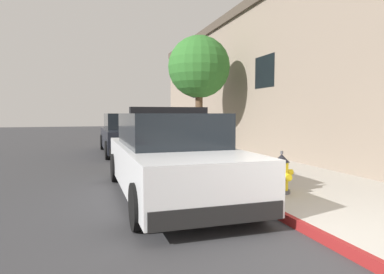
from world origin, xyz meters
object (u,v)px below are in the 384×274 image
parked_car_silver_ahead (128,134)px  street_tree (199,68)px  police_cruiser (170,157)px  fire_hydrant (282,174)px

parked_car_silver_ahead → street_tree: size_ratio=1.11×
parked_car_silver_ahead → street_tree: bearing=-22.9°
police_cruiser → street_tree: street_tree is taller
police_cruiser → fire_hydrant: size_ratio=6.37×
parked_car_silver_ahead → fire_hydrant: parked_car_silver_ahead is taller
police_cruiser → street_tree: (2.68, 6.14, 2.56)m
police_cruiser → parked_car_silver_ahead: (0.08, 7.24, -0.00)m
fire_hydrant → parked_car_silver_ahead: bearing=101.8°
fire_hydrant → street_tree: street_tree is taller
police_cruiser → parked_car_silver_ahead: 7.24m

